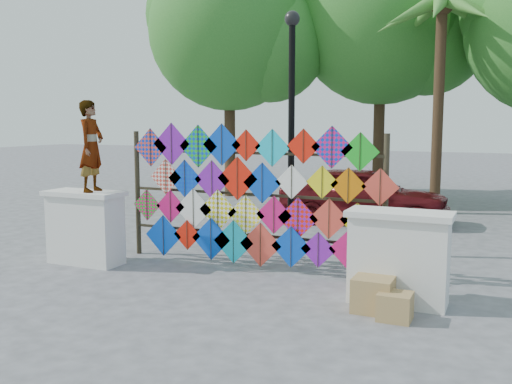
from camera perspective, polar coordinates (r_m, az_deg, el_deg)
ground at (r=9.22m, az=-2.75°, el=-8.53°), size 80.00×80.00×0.00m
parapet_left at (r=10.40m, az=-16.70°, el=-3.36°), size 1.40×0.65×1.28m
parapet_right at (r=8.04m, az=14.08°, el=-6.30°), size 1.40×0.65×1.28m
kite_rack at (r=9.60m, az=-0.67°, el=-0.53°), size 4.94×0.24×2.46m
tree_west at (r=19.15m, az=-2.38°, el=15.81°), size 5.85×5.20×8.01m
tree_mid at (r=19.62m, az=12.80°, el=16.60°), size 6.30×5.60×8.61m
palm_tree at (r=16.21m, az=18.05°, el=15.53°), size 3.62×3.62×5.83m
vendor_woman at (r=10.12m, az=-16.15°, el=4.41°), size 0.46×0.62×1.56m
sedan at (r=14.17m, az=10.64°, el=-0.26°), size 4.23×2.04×1.39m
lamppost at (r=10.60m, az=3.57°, el=8.21°), size 0.28×0.28×4.46m
cardboard_box_near at (r=7.74m, az=11.64°, el=-10.01°), size 0.51×0.46×0.46m
cardboard_box_far at (r=7.50m, az=13.73°, el=-11.06°), size 0.41×0.38×0.35m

